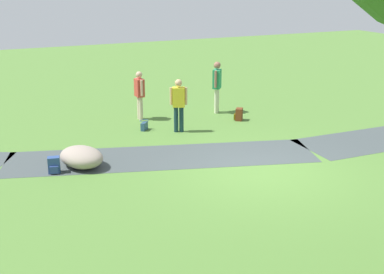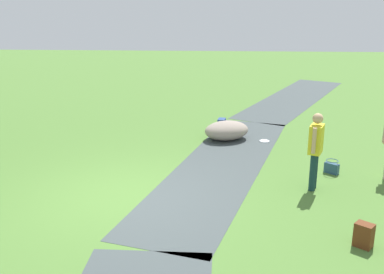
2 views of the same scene
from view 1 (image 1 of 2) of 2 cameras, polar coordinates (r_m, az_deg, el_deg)
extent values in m
plane|color=#4D7732|center=(12.49, 7.76, -3.83)|extent=(48.00, 48.00, 0.00)
cube|color=#3E4748|center=(13.33, -3.36, -2.25)|extent=(8.21, 3.99, 0.01)
ellipsoid|color=gray|center=(12.88, -12.24, -2.20)|extent=(1.35, 1.51, 0.51)
cylinder|color=#163236|center=(15.31, -1.19, 1.99)|extent=(0.13, 0.13, 0.78)
cylinder|color=#163236|center=(15.31, -1.79, 1.99)|extent=(0.13, 0.13, 0.78)
cube|color=yellow|center=(15.14, -1.51, 4.48)|extent=(0.42, 0.36, 0.59)
cylinder|color=tan|center=(15.13, -0.68, 4.61)|extent=(0.08, 0.08, 0.52)
cylinder|color=tan|center=(15.13, -2.35, 4.59)|extent=(0.08, 0.08, 0.52)
sphere|color=tan|center=(15.04, -1.52, 6.07)|extent=(0.21, 0.21, 0.21)
cylinder|color=beige|center=(16.80, -5.92, 3.32)|extent=(0.13, 0.13, 0.77)
cylinder|color=beige|center=(16.65, -5.74, 3.19)|extent=(0.13, 0.13, 0.77)
cube|color=#B63B2F|center=(16.57, -5.90, 5.51)|extent=(0.25, 0.37, 0.58)
cylinder|color=tan|center=(16.76, -6.17, 5.76)|extent=(0.08, 0.08, 0.51)
cylinder|color=tan|center=(16.36, -5.64, 5.47)|extent=(0.08, 0.08, 0.51)
sphere|color=tan|center=(16.48, -5.95, 6.94)|extent=(0.21, 0.21, 0.21)
cylinder|color=beige|center=(17.53, 2.83, 4.16)|extent=(0.13, 0.13, 0.85)
cylinder|color=beige|center=(17.38, 2.72, 4.03)|extent=(0.13, 0.13, 0.85)
cube|color=#268F56|center=(17.29, 2.81, 6.50)|extent=(0.41, 0.43, 0.64)
cylinder|color=#90624E|center=(17.49, 2.96, 6.75)|extent=(0.08, 0.08, 0.57)
cylinder|color=#90624E|center=(17.07, 2.66, 6.47)|extent=(0.08, 0.08, 0.57)
sphere|color=#90624E|center=(17.20, 2.83, 8.02)|extent=(0.23, 0.23, 0.23)
cube|color=navy|center=(15.62, -5.36, 1.21)|extent=(0.30, 0.32, 0.24)
torus|color=navy|center=(15.57, -5.38, 1.84)|extent=(0.38, 0.38, 0.02)
cube|color=navy|center=(12.67, -15.17, -3.03)|extent=(0.31, 0.25, 0.40)
cube|color=navy|center=(12.58, -15.16, -3.58)|extent=(0.20, 0.10, 0.18)
cube|color=#5F2E16|center=(16.64, 5.29, 2.54)|extent=(0.33, 0.34, 0.40)
cube|color=#524204|center=(16.68, 4.84, 2.31)|extent=(0.17, 0.19, 0.18)
cylinder|color=silver|center=(13.94, -12.53, -1.72)|extent=(0.27, 0.27, 0.02)
camera|label=2|loc=(18.69, 28.56, 13.71)|focal=43.82mm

